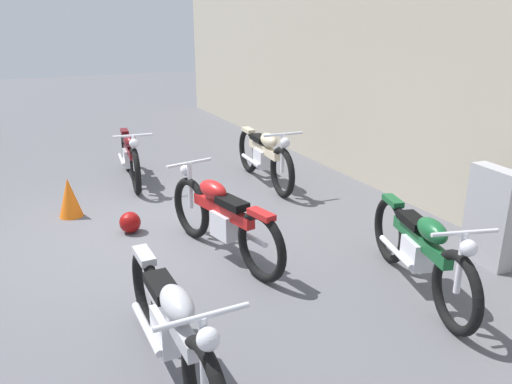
{
  "coord_description": "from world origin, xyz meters",
  "views": [
    {
      "loc": [
        5.9,
        -1.24,
        2.59
      ],
      "look_at": [
        0.56,
        1.29,
        0.55
      ],
      "focal_mm": 35.24,
      "sensor_mm": 36.0,
      "label": 1
    }
  ],
  "objects_px": {
    "motorcycle_silver": "(172,327)",
    "motorcycle_green": "(420,250)",
    "traffic_cone": "(69,198)",
    "motorcycle_red": "(222,218)",
    "stone_marker": "(491,217)",
    "helmet": "(130,222)",
    "motorcycle_maroon": "(130,155)",
    "motorcycle_cream": "(264,155)"
  },
  "relations": [
    {
      "from": "traffic_cone",
      "to": "motorcycle_cream",
      "type": "xyz_separation_m",
      "value": [
        -0.17,
        3.06,
        0.21
      ]
    },
    {
      "from": "helmet",
      "to": "motorcycle_maroon",
      "type": "distance_m",
      "value": 2.22
    },
    {
      "from": "traffic_cone",
      "to": "motorcycle_cream",
      "type": "relative_size",
      "value": 0.25
    },
    {
      "from": "stone_marker",
      "to": "motorcycle_maroon",
      "type": "bearing_deg",
      "value": -147.98
    },
    {
      "from": "helmet",
      "to": "motorcycle_green",
      "type": "height_order",
      "value": "motorcycle_green"
    },
    {
      "from": "motorcycle_cream",
      "to": "motorcycle_maroon",
      "type": "relative_size",
      "value": 1.06
    },
    {
      "from": "traffic_cone",
      "to": "motorcycle_red",
      "type": "relative_size",
      "value": 0.26
    },
    {
      "from": "motorcycle_maroon",
      "to": "motorcycle_red",
      "type": "bearing_deg",
      "value": 11.54
    },
    {
      "from": "motorcycle_green",
      "to": "motorcycle_cream",
      "type": "bearing_deg",
      "value": -166.65
    },
    {
      "from": "helmet",
      "to": "motorcycle_red",
      "type": "height_order",
      "value": "motorcycle_red"
    },
    {
      "from": "helmet",
      "to": "motorcycle_red",
      "type": "xyz_separation_m",
      "value": [
        1.13,
        0.82,
        0.33
      ]
    },
    {
      "from": "traffic_cone",
      "to": "motorcycle_cream",
      "type": "height_order",
      "value": "motorcycle_cream"
    },
    {
      "from": "stone_marker",
      "to": "motorcycle_green",
      "type": "bearing_deg",
      "value": -81.65
    },
    {
      "from": "traffic_cone",
      "to": "motorcycle_maroon",
      "type": "distance_m",
      "value": 1.66
    },
    {
      "from": "motorcycle_cream",
      "to": "helmet",
      "type": "bearing_deg",
      "value": -62.45
    },
    {
      "from": "stone_marker",
      "to": "motorcycle_green",
      "type": "xyz_separation_m",
      "value": [
        0.17,
        -1.14,
        -0.09
      ]
    },
    {
      "from": "motorcycle_silver",
      "to": "motorcycle_green",
      "type": "xyz_separation_m",
      "value": [
        -0.22,
        2.57,
        -0.01
      ]
    },
    {
      "from": "motorcycle_silver",
      "to": "motorcycle_maroon",
      "type": "xyz_separation_m",
      "value": [
        -5.08,
        0.78,
        -0.01
      ]
    },
    {
      "from": "helmet",
      "to": "motorcycle_silver",
      "type": "distance_m",
      "value": 2.97
    },
    {
      "from": "stone_marker",
      "to": "motorcycle_silver",
      "type": "height_order",
      "value": "stone_marker"
    },
    {
      "from": "motorcycle_silver",
      "to": "motorcycle_maroon",
      "type": "bearing_deg",
      "value": 170.14
    },
    {
      "from": "stone_marker",
      "to": "traffic_cone",
      "type": "distance_m",
      "value": 5.32
    },
    {
      "from": "motorcycle_silver",
      "to": "motorcycle_red",
      "type": "height_order",
      "value": "motorcycle_red"
    },
    {
      "from": "helmet",
      "to": "motorcycle_maroon",
      "type": "xyz_separation_m",
      "value": [
        -2.14,
        0.48,
        0.32
      ]
    },
    {
      "from": "motorcycle_cream",
      "to": "motorcycle_silver",
      "type": "bearing_deg",
      "value": -30.55
    },
    {
      "from": "stone_marker",
      "to": "motorcycle_maroon",
      "type": "relative_size",
      "value": 0.52
    },
    {
      "from": "motorcycle_silver",
      "to": "motorcycle_cream",
      "type": "distance_m",
      "value": 4.86
    },
    {
      "from": "stone_marker",
      "to": "traffic_cone",
      "type": "bearing_deg",
      "value": -130.56
    },
    {
      "from": "traffic_cone",
      "to": "motorcycle_red",
      "type": "height_order",
      "value": "motorcycle_red"
    },
    {
      "from": "stone_marker",
      "to": "motorcycle_cream",
      "type": "distance_m",
      "value": 3.75
    },
    {
      "from": "traffic_cone",
      "to": "motorcycle_silver",
      "type": "height_order",
      "value": "motorcycle_silver"
    },
    {
      "from": "traffic_cone",
      "to": "motorcycle_cream",
      "type": "distance_m",
      "value": 3.08
    },
    {
      "from": "traffic_cone",
      "to": "motorcycle_maroon",
      "type": "relative_size",
      "value": 0.26
    },
    {
      "from": "motorcycle_maroon",
      "to": "motorcycle_green",
      "type": "height_order",
      "value": "motorcycle_green"
    },
    {
      "from": "stone_marker",
      "to": "motorcycle_maroon",
      "type": "distance_m",
      "value": 5.52
    },
    {
      "from": "motorcycle_silver",
      "to": "motorcycle_green",
      "type": "relative_size",
      "value": 1.04
    },
    {
      "from": "motorcycle_green",
      "to": "traffic_cone",
      "type": "bearing_deg",
      "value": -125.42
    },
    {
      "from": "stone_marker",
      "to": "traffic_cone",
      "type": "xyz_separation_m",
      "value": [
        -3.45,
        -4.03,
        -0.27
      ]
    },
    {
      "from": "motorcycle_green",
      "to": "stone_marker",
      "type": "bearing_deg",
      "value": 114.29
    },
    {
      "from": "stone_marker",
      "to": "helmet",
      "type": "relative_size",
      "value": 4.04
    },
    {
      "from": "helmet",
      "to": "motorcycle_silver",
      "type": "height_order",
      "value": "motorcycle_silver"
    },
    {
      "from": "helmet",
      "to": "motorcycle_maroon",
      "type": "relative_size",
      "value": 0.13
    }
  ]
}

